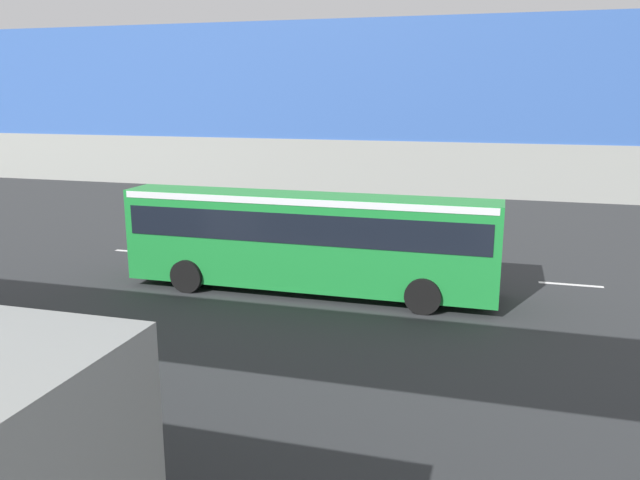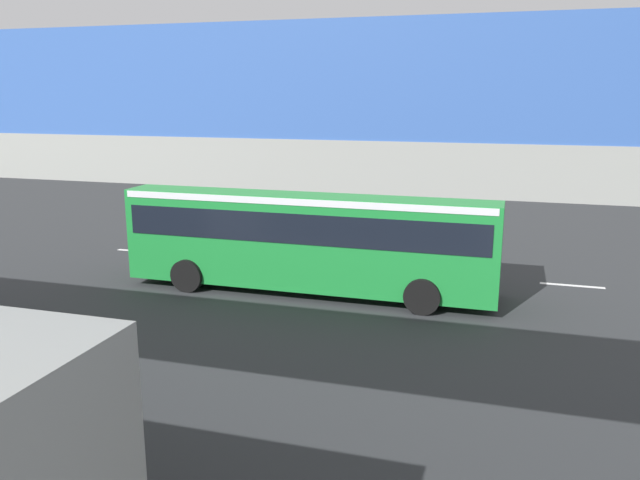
{
  "view_description": "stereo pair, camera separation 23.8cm",
  "coord_description": "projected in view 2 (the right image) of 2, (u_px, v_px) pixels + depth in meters",
  "views": [
    {
      "loc": [
        -5.63,
        18.74,
        6.11
      ],
      "look_at": [
        -0.24,
        -0.02,
        1.6
      ],
      "focal_mm": 35.82,
      "sensor_mm": 36.0,
      "label": 1
    },
    {
      "loc": [
        -5.86,
        18.67,
        6.11
      ],
      "look_at": [
        -0.24,
        -0.02,
        1.6
      ],
      "focal_mm": 35.82,
      "sensor_mm": 36.0,
      "label": 2
    }
  ],
  "objects": [
    {
      "name": "lane_dash_left",
      "position": [
        448.0,
        276.0,
        21.85
      ],
      "size": [
        2.0,
        0.2,
        0.01
      ],
      "primitive_type": "cube",
      "color": "silver",
      "rests_on": "ground"
    },
    {
      "name": "ground",
      "position": [
        313.0,
        288.0,
        20.44
      ],
      "size": [
        80.0,
        80.0,
        0.0
      ],
      "primitive_type": "plane",
      "color": "#2D3033"
    },
    {
      "name": "traffic_sign",
      "position": [
        175.0,
        205.0,
        24.5
      ],
      "size": [
        0.08,
        0.6,
        2.8
      ],
      "color": "slate",
      "rests_on": "ground"
    },
    {
      "name": "pedestrian",
      "position": [
        320.0,
        242.0,
        22.96
      ],
      "size": [
        0.38,
        0.38,
        1.79
      ],
      "color": "#2D2D38",
      "rests_on": "ground"
    },
    {
      "name": "lane_dash_leftmost",
      "position": [
        572.0,
        285.0,
        20.72
      ],
      "size": [
        2.0,
        0.2,
        0.01
      ],
      "primitive_type": "cube",
      "color": "silver",
      "rests_on": "ground"
    },
    {
      "name": "lane_dash_right",
      "position": [
        233.0,
        259.0,
        24.09
      ],
      "size": [
        2.0,
        0.2,
        0.01
      ],
      "primitive_type": "cube",
      "color": "silver",
      "rests_on": "ground"
    },
    {
      "name": "lane_dash_rightmost",
      "position": [
        140.0,
        251.0,
        25.21
      ],
      "size": [
        2.0,
        0.2,
        0.01
      ],
      "primitive_type": "cube",
      "color": "silver",
      "rests_on": "ground"
    },
    {
      "name": "pedestrian_overpass",
      "position": [
        56.0,
        176.0,
        8.56
      ],
      "size": [
        27.48,
        2.6,
        6.77
      ],
      "color": "gray",
      "rests_on": "ground"
    },
    {
      "name": "city_bus",
      "position": [
        311.0,
        232.0,
        19.86
      ],
      "size": [
        11.54,
        2.85,
        3.15
      ],
      "color": "#1E8C38",
      "rests_on": "ground"
    },
    {
      "name": "lane_dash_centre",
      "position": [
        335.0,
        267.0,
        22.97
      ],
      "size": [
        2.0,
        0.2,
        0.01
      ],
      "primitive_type": "cube",
      "color": "silver",
      "rests_on": "ground"
    }
  ]
}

